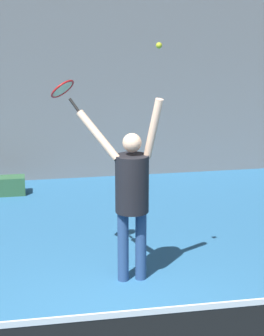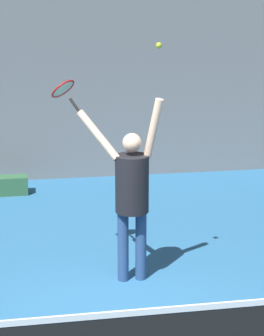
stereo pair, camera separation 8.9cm
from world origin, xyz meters
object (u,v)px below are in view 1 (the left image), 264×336
Objects in this scene: tennis_ball at (159,45)px; equipment_bag at (6,186)px; tennis_player at (132,189)px; tennis_racket at (63,90)px; water_bottle at (10,183)px.

equipment_bag is (-1.78, 3.82, -2.59)m from tennis_ball.
tennis_player is 1.38m from tennis_racket.
equipment_bag is at bearing 104.11° from tennis_racket.
tennis_ball is at bearing -33.84° from tennis_player.
tennis_ball is (0.26, -0.18, 1.63)m from tennis_player.
tennis_player is 1.66m from tennis_ball.
tennis_racket reaches higher than water_bottle.
tennis_ball is (0.97, -0.63, 0.54)m from tennis_racket.
tennis_ball reaches higher than tennis_racket.
equipment_bag is (-1.51, 3.64, -0.96)m from tennis_player.
water_bottle is (-0.75, 3.49, -2.10)m from tennis_racket.
equipment_bag is (-0.80, 3.18, -2.06)m from tennis_racket.
water_bottle is 0.32m from equipment_bag.
tennis_racket is at bearing 147.44° from tennis_player.
tennis_racket is 1.51× the size of water_bottle.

